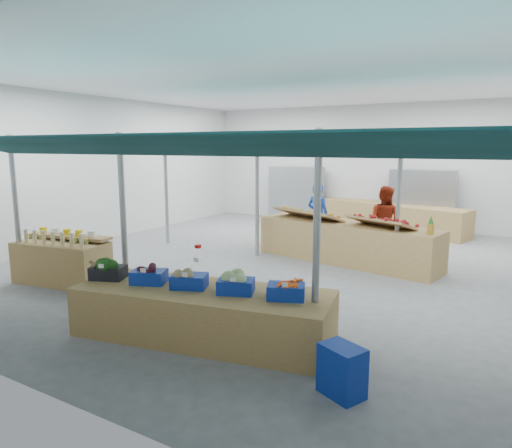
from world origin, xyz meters
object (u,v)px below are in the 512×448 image
object	(u,v)px
bottle_shelf	(63,260)
vendor_left	(318,216)
fruit_counter	(346,242)
vendor_right	(384,221)
crate_stack	(342,371)
veg_counter	(203,313)

from	to	relation	value
bottle_shelf	vendor_left	bearing A→B (deg)	50.52
bottle_shelf	vendor_left	world-z (taller)	vendor_left
fruit_counter	vendor_right	bearing A→B (deg)	71.58
vendor_right	vendor_left	bearing A→B (deg)	10.20
bottle_shelf	crate_stack	xyz separation A→B (m)	(6.44, -1.27, -0.17)
vendor_left	vendor_right	xyz separation A→B (m)	(1.80, 0.00, 0.00)
veg_counter	crate_stack	bearing A→B (deg)	-23.25
crate_stack	vendor_left	world-z (taller)	vendor_left
vendor_left	vendor_right	world-z (taller)	same
bottle_shelf	crate_stack	world-z (taller)	bottle_shelf
crate_stack	vendor_left	distance (m)	7.62
veg_counter	vendor_right	world-z (taller)	vendor_right
vendor_left	vendor_right	size ratio (longest dim) A/B	1.00
fruit_counter	vendor_right	xyz separation A→B (m)	(0.60, 1.10, 0.42)
veg_counter	vendor_right	size ratio (longest dim) A/B	2.10
crate_stack	vendor_right	world-z (taller)	vendor_right
fruit_counter	crate_stack	bearing A→B (deg)	-61.03
vendor_left	crate_stack	bearing A→B (deg)	124.88
veg_counter	fruit_counter	world-z (taller)	fruit_counter
bottle_shelf	fruit_counter	bearing A→B (deg)	36.04
crate_stack	vendor_right	size ratio (longest dim) A/B	0.32
crate_stack	vendor_left	bearing A→B (deg)	114.68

